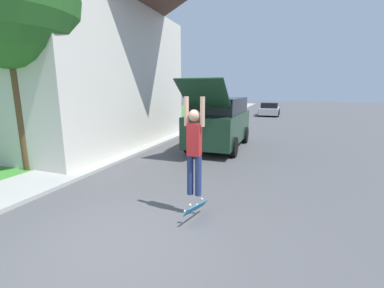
{
  "coord_description": "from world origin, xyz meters",
  "views": [
    {
      "loc": [
        2.64,
        -3.2,
        2.49
      ],
      "look_at": [
        0.4,
        2.97,
        1.12
      ],
      "focal_mm": 24.0,
      "sensor_mm": 36.0,
      "label": 1
    }
  ],
  "objects_px": {
    "suv_parked": "(220,121)",
    "car_down_street": "(269,109)",
    "skateboard": "(196,207)",
    "skateboarder": "(194,146)"
  },
  "relations": [
    {
      "from": "suv_parked",
      "to": "car_down_street",
      "type": "relative_size",
      "value": 1.31
    },
    {
      "from": "skateboard",
      "to": "suv_parked",
      "type": "bearing_deg",
      "value": 100.04
    },
    {
      "from": "suv_parked",
      "to": "skateboard",
      "type": "height_order",
      "value": "suv_parked"
    },
    {
      "from": "suv_parked",
      "to": "skateboard",
      "type": "bearing_deg",
      "value": -79.96
    },
    {
      "from": "skateboard",
      "to": "skateboarder",
      "type": "bearing_deg",
      "value": 117.05
    },
    {
      "from": "suv_parked",
      "to": "skateboarder",
      "type": "xyz_separation_m",
      "value": [
        1.06,
        -6.36,
        0.28
      ]
    },
    {
      "from": "car_down_street",
      "to": "suv_parked",
      "type": "bearing_deg",
      "value": -94.0
    },
    {
      "from": "skateboarder",
      "to": "suv_parked",
      "type": "bearing_deg",
      "value": 99.42
    },
    {
      "from": "car_down_street",
      "to": "skateboarder",
      "type": "bearing_deg",
      "value": -90.2
    },
    {
      "from": "car_down_street",
      "to": "skateboarder",
      "type": "xyz_separation_m",
      "value": [
        -0.08,
        -22.57,
        0.83
      ]
    }
  ]
}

